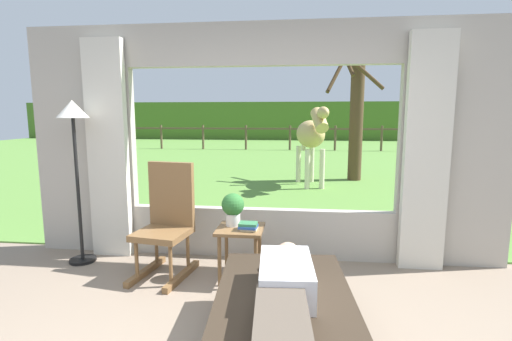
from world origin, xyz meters
The scene contains 15 objects.
back_wall_with_window centered at (0.00, 2.26, 1.25)m, with size 5.20×0.12×2.55m.
curtain_panel_left centered at (-1.69, 2.12, 1.20)m, with size 0.44×0.10×2.40m, color beige.
curtain_panel_right centered at (1.69, 2.12, 1.20)m, with size 0.44×0.10×2.40m, color beige.
outdoor_pasture_lawn centered at (0.00, 13.16, 0.01)m, with size 36.00×21.68×0.02m, color #568438.
distant_hill_ridge centered at (0.00, 23.00, 1.20)m, with size 36.00×2.00×2.40m, color #486F26.
recliner_sofa centered at (0.34, 0.39, 0.22)m, with size 1.02×1.76×0.42m.
reclining_person centered at (0.34, 0.34, 0.52)m, with size 0.38×1.44×0.22m.
rocking_chair centered at (-0.88, 1.70, 0.55)m, with size 0.56×0.74×1.12m.
side_table centered at (-0.13, 1.63, 0.43)m, with size 0.44×0.44×0.52m.
potted_plant centered at (-0.21, 1.69, 0.70)m, with size 0.22×0.22×0.32m.
book_stack centered at (-0.04, 1.56, 0.56)m, with size 0.18×0.16×0.07m.
floor_lamp_left centered at (-1.92, 1.87, 1.40)m, with size 0.32×0.32×1.74m.
horse centered at (0.68, 6.51, 1.16)m, with size 0.83×1.82×1.73m.
pasture_tree centered at (1.74, 7.44, 1.67)m, with size 1.32×1.30×3.34m.
pasture_fence_line centered at (0.00, 15.15, 0.74)m, with size 16.10×0.10×1.10m.
Camera 1 is at (0.42, -1.81, 1.59)m, focal length 26.33 mm.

